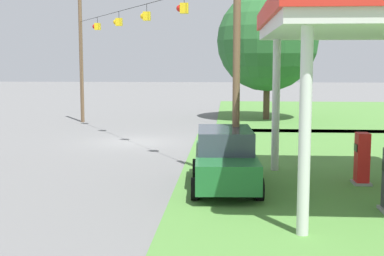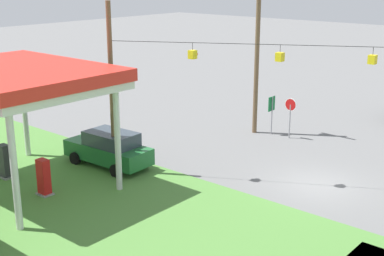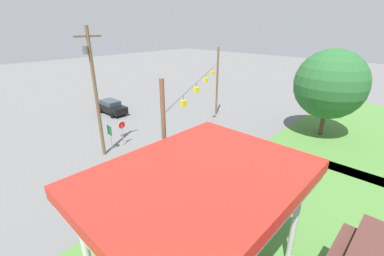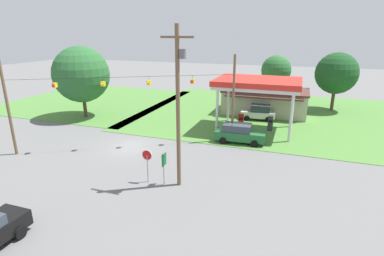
{
  "view_description": "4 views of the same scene",
  "coord_description": "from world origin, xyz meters",
  "views": [
    {
      "loc": [
        26.36,
        4.73,
        4.02
      ],
      "look_at": [
        4.55,
        3.26,
        1.31
      ],
      "focal_mm": 50.0,
      "sensor_mm": 36.0,
      "label": 1
    },
    {
      "loc": [
        -10.81,
        21.92,
        9.8
      ],
      "look_at": [
        5.39,
        2.85,
        2.46
      ],
      "focal_mm": 50.0,
      "sensor_mm": 36.0,
      "label": 2
    },
    {
      "loc": [
        16.84,
        14.72,
        10.94
      ],
      "look_at": [
        2.52,
        1.23,
        3.03
      ],
      "focal_mm": 24.0,
      "sensor_mm": 36.0,
      "label": 3
    },
    {
      "loc": [
        14.5,
        -23.19,
        10.4
      ],
      "look_at": [
        5.1,
        3.24,
        1.45
      ],
      "focal_mm": 28.0,
      "sensor_mm": 36.0,
      "label": 4
    }
  ],
  "objects": [
    {
      "name": "stop_sign_roadside",
      "position": [
        4.89,
        -5.74,
        1.81
      ],
      "size": [
        0.8,
        0.08,
        2.5
      ],
      "rotation": [
        0.0,
        0.0,
        3.14
      ],
      "color": "#99999E",
      "rests_on": "ground"
    },
    {
      "name": "route_sign",
      "position": [
        6.19,
        -5.73,
        1.71
      ],
      "size": [
        0.1,
        0.7,
        2.4
      ],
      "color": "gray",
      "rests_on": "ground"
    },
    {
      "name": "signal_span_gantry",
      "position": [
        0.0,
        -0.01,
        4.65
      ],
      "size": [
        17.68,
        10.24,
        8.51
      ],
      "color": "brown",
      "rests_on": "ground"
    },
    {
      "name": "fuel_pump_far",
      "position": [
        12.09,
        9.11,
        0.83
      ],
      "size": [
        0.71,
        0.56,
        1.73
      ],
      "color": "gray",
      "rests_on": "ground"
    },
    {
      "name": "fuel_pump_near",
      "position": [
        8.86,
        9.11,
        0.83
      ],
      "size": [
        0.71,
        0.56,
        1.73
      ],
      "color": "gray",
      "rests_on": "ground"
    },
    {
      "name": "ground_plane",
      "position": [
        0.0,
        0.0,
        0.0
      ],
      "size": [
        160.0,
        160.0,
        0.0
      ],
      "primitive_type": "plane",
      "color": "slate"
    },
    {
      "name": "gas_station_canopy",
      "position": [
        10.48,
        9.11,
        5.2
      ],
      "size": [
        8.86,
        6.67,
        5.72
      ],
      "color": "silver",
      "rests_on": "ground"
    },
    {
      "name": "utility_pole_main",
      "position": [
        7.22,
        -5.36,
        6.09
      ],
      "size": [
        2.2,
        0.44,
        10.95
      ],
      "color": "brown",
      "rests_on": "ground"
    },
    {
      "name": "car_at_pumps_front",
      "position": [
        9.53,
        4.65,
        0.97
      ],
      "size": [
        4.96,
        2.29,
        1.89
      ],
      "rotation": [
        0.0,
        0.0,
        0.05
      ],
      "color": "#1E602D",
      "rests_on": "ground"
    }
  ]
}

